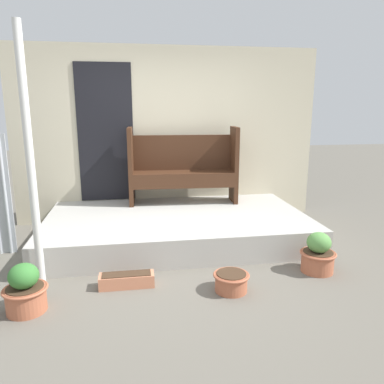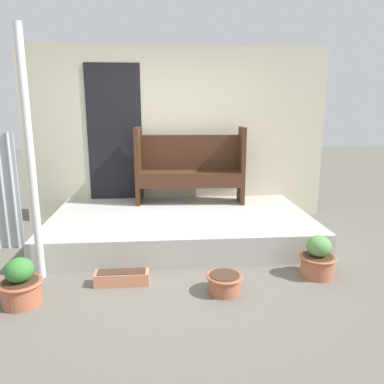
{
  "view_description": "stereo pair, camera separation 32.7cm",
  "coord_description": "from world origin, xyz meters",
  "px_view_note": "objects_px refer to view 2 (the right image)",
  "views": [
    {
      "loc": [
        -0.45,
        -3.75,
        1.75
      ],
      "look_at": [
        0.21,
        0.34,
        0.79
      ],
      "focal_mm": 35.0,
      "sensor_mm": 36.0,
      "label": 1
    },
    {
      "loc": [
        -0.13,
        -3.79,
        1.75
      ],
      "look_at": [
        0.21,
        0.34,
        0.79
      ],
      "focal_mm": 35.0,
      "sensor_mm": 36.0,
      "label": 2
    }
  ],
  "objects_px": {
    "bench": "(190,165)",
    "flower_pot_left": "(21,284)",
    "flower_pot_middle": "(224,282)",
    "flower_pot_right": "(318,259)",
    "planter_box_rect": "(122,278)",
    "support_post": "(31,159)"
  },
  "relations": [
    {
      "from": "bench",
      "to": "flower_pot_left",
      "type": "relative_size",
      "value": 3.62
    },
    {
      "from": "flower_pot_middle",
      "to": "flower_pot_right",
      "type": "distance_m",
      "value": 1.07
    },
    {
      "from": "flower_pot_left",
      "to": "flower_pot_right",
      "type": "relative_size",
      "value": 1.0
    },
    {
      "from": "flower_pot_left",
      "to": "flower_pot_middle",
      "type": "distance_m",
      "value": 1.85
    },
    {
      "from": "flower_pot_right",
      "to": "planter_box_rect",
      "type": "height_order",
      "value": "flower_pot_right"
    },
    {
      "from": "support_post",
      "to": "flower_pot_left",
      "type": "bearing_deg",
      "value": -90.43
    },
    {
      "from": "support_post",
      "to": "flower_pot_right",
      "type": "height_order",
      "value": "support_post"
    },
    {
      "from": "support_post",
      "to": "flower_pot_right",
      "type": "relative_size",
      "value": 5.66
    },
    {
      "from": "flower_pot_left",
      "to": "planter_box_rect",
      "type": "xyz_separation_m",
      "value": [
        0.86,
        0.32,
        -0.12
      ]
    },
    {
      "from": "flower_pot_left",
      "to": "flower_pot_right",
      "type": "xyz_separation_m",
      "value": [
        2.88,
        0.34,
        0.0
      ]
    },
    {
      "from": "flower_pot_right",
      "to": "bench",
      "type": "bearing_deg",
      "value": 122.09
    },
    {
      "from": "support_post",
      "to": "planter_box_rect",
      "type": "bearing_deg",
      "value": -14.94
    },
    {
      "from": "support_post",
      "to": "planter_box_rect",
      "type": "xyz_separation_m",
      "value": [
        0.85,
        -0.23,
        -1.17
      ]
    },
    {
      "from": "flower_pot_left",
      "to": "bench",
      "type": "bearing_deg",
      "value": 53.07
    },
    {
      "from": "bench",
      "to": "flower_pot_right",
      "type": "xyz_separation_m",
      "value": [
        1.19,
        -1.9,
        -0.71
      ]
    },
    {
      "from": "support_post",
      "to": "flower_pot_middle",
      "type": "bearing_deg",
      "value": -14.55
    },
    {
      "from": "bench",
      "to": "planter_box_rect",
      "type": "xyz_separation_m",
      "value": [
        -0.83,
        -1.92,
        -0.83
      ]
    },
    {
      "from": "flower_pot_middle",
      "to": "flower_pot_right",
      "type": "bearing_deg",
      "value": 14.9
    },
    {
      "from": "flower_pot_left",
      "to": "flower_pot_right",
      "type": "height_order",
      "value": "same"
    },
    {
      "from": "flower_pot_middle",
      "to": "planter_box_rect",
      "type": "distance_m",
      "value": 1.03
    },
    {
      "from": "bench",
      "to": "flower_pot_right",
      "type": "relative_size",
      "value": 3.61
    },
    {
      "from": "support_post",
      "to": "flower_pot_middle",
      "type": "height_order",
      "value": "support_post"
    }
  ]
}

